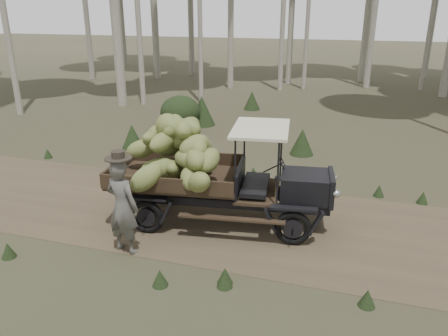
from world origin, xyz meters
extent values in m
plane|color=#473D2B|center=(0.00, 0.00, 0.00)|extent=(120.00, 120.00, 0.00)
cube|color=brown|center=(0.00, 0.00, 0.00)|extent=(70.00, 4.00, 0.01)
cube|color=black|center=(2.56, 0.08, 0.95)|extent=(1.06, 1.02, 0.52)
cube|color=black|center=(3.07, 0.15, 0.95)|extent=(0.22, 0.95, 0.59)
cube|color=black|center=(1.24, -0.11, 1.04)|extent=(0.26, 1.32, 0.52)
cube|color=#38281C|center=(-0.07, -0.29, 0.95)|extent=(2.86, 2.05, 0.08)
cube|color=#38281C|center=(-0.18, 0.56, 1.12)|extent=(2.63, 0.42, 0.30)
cube|color=#38281C|center=(0.05, -1.13, 1.12)|extent=(2.63, 0.42, 0.30)
cube|color=#38281C|center=(-1.38, -0.47, 1.12)|extent=(0.29, 1.69, 0.30)
cube|color=beige|center=(1.65, -0.05, 2.10)|extent=(1.30, 1.74, 0.06)
cube|color=black|center=(0.87, 0.21, 0.59)|extent=(4.32, 0.69, 0.17)
cube|color=black|center=(0.97, -0.51, 0.59)|extent=(4.32, 0.69, 0.17)
torus|color=black|center=(2.26, 0.80, 0.36)|extent=(0.73, 0.23, 0.72)
torus|color=black|center=(2.47, -0.70, 0.36)|extent=(0.73, 0.23, 0.72)
torus|color=black|center=(-0.64, 0.40, 0.36)|extent=(0.73, 0.23, 0.72)
torus|color=black|center=(-0.43, -1.10, 0.36)|extent=(0.73, 0.23, 0.72)
sphere|color=beige|center=(3.09, 0.58, 0.99)|extent=(0.17, 0.17, 0.17)
sphere|color=beige|center=(3.20, -0.26, 0.99)|extent=(0.17, 0.17, 0.17)
ellipsoid|color=olive|center=(-0.53, -0.24, 1.14)|extent=(0.86, 0.74, 0.46)
ellipsoid|color=olive|center=(0.51, -0.67, 1.56)|extent=(0.71, 0.88, 0.45)
ellipsoid|color=olive|center=(0.07, -0.16, 1.81)|extent=(0.86, 0.67, 0.59)
ellipsoid|color=olive|center=(0.11, -0.17, 2.00)|extent=(0.78, 0.55, 0.46)
ellipsoid|color=olive|center=(-0.32, -0.70, 1.24)|extent=(0.87, 0.81, 0.65)
ellipsoid|color=olive|center=(0.27, -0.17, 1.49)|extent=(0.72, 0.80, 0.56)
ellipsoid|color=olive|center=(0.39, -0.47, 1.75)|extent=(0.83, 0.84, 0.62)
ellipsoid|color=olive|center=(-0.17, -0.22, 2.06)|extent=(0.44, 0.77, 0.58)
ellipsoid|color=olive|center=(0.15, 0.06, 1.25)|extent=(0.52, 0.85, 0.61)
ellipsoid|color=olive|center=(-0.42, 0.04, 1.54)|extent=(0.81, 0.80, 0.48)
ellipsoid|color=olive|center=(-0.27, -0.48, 1.80)|extent=(0.56, 0.88, 0.48)
ellipsoid|color=olive|center=(0.12, -0.12, 2.00)|extent=(0.49, 0.88, 0.53)
ellipsoid|color=olive|center=(-0.15, -0.51, 1.19)|extent=(0.70, 0.79, 0.53)
ellipsoid|color=olive|center=(-0.97, -0.14, 1.46)|extent=(0.83, 0.59, 0.56)
ellipsoid|color=olive|center=(-0.53, -0.12, 1.79)|extent=(0.79, 0.57, 0.65)
ellipsoid|color=olive|center=(-0.29, -0.20, 2.06)|extent=(0.82, 0.91, 0.61)
ellipsoid|color=olive|center=(0.34, -0.13, 1.21)|extent=(0.85, 0.81, 0.57)
ellipsoid|color=olive|center=(0.21, 0.25, 1.54)|extent=(0.77, 0.98, 0.71)
ellipsoid|color=olive|center=(0.48, -0.47, 1.74)|extent=(0.63, 0.81, 0.43)
ellipsoid|color=olive|center=(-0.08, -0.17, 1.99)|extent=(0.79, 0.99, 0.74)
ellipsoid|color=olive|center=(-0.09, -0.51, 1.23)|extent=(0.68, 0.84, 0.58)
ellipsoid|color=olive|center=(0.75, -0.61, 1.54)|extent=(0.43, 0.74, 0.60)
ellipsoid|color=olive|center=(-0.59, -0.32, 1.74)|extent=(0.35, 0.85, 0.63)
ellipsoid|color=olive|center=(0.11, -0.31, 2.01)|extent=(0.60, 0.81, 0.47)
ellipsoid|color=olive|center=(0.46, -0.91, 1.23)|extent=(0.64, 0.77, 0.55)
ellipsoid|color=olive|center=(0.30, -0.64, 1.52)|extent=(0.69, 0.57, 0.37)
ellipsoid|color=olive|center=(-0.32, -1.23, 1.27)|extent=(0.86, 0.89, 0.72)
ellipsoid|color=olive|center=(0.71, -1.09, 1.25)|extent=(0.82, 0.84, 0.66)
imported|color=#595751|center=(-0.50, -1.86, 0.92)|extent=(0.74, 0.57, 1.83)
cylinder|color=#2D2720|center=(-0.50, -1.86, 1.86)|extent=(0.58, 0.58, 0.02)
cylinder|color=#2D2720|center=(-0.50, -1.86, 1.92)|extent=(0.29, 0.29, 0.15)
ellipsoid|color=#233319|center=(-3.64, 8.94, 0.27)|extent=(0.65, 0.65, 0.52)
cone|color=#233319|center=(-1.20, 10.83, 0.42)|extent=(0.75, 0.75, 0.83)
ellipsoid|color=#233319|center=(-3.05, 6.91, 0.62)|extent=(1.52, 1.52, 1.22)
cone|color=#233319|center=(-2.40, 7.53, 0.57)|extent=(1.03, 1.03, 1.15)
cone|color=#233319|center=(-3.53, 3.99, 0.40)|extent=(0.71, 0.71, 0.79)
cone|color=#233319|center=(1.86, 4.98, 0.42)|extent=(0.75, 0.75, 0.83)
cone|color=#233319|center=(-2.44, -2.72, 0.15)|extent=(0.27, 0.27, 0.30)
cone|color=#233319|center=(-2.28, 2.97, 0.15)|extent=(0.27, 0.27, 0.30)
cone|color=#233319|center=(-0.09, 2.35, 0.15)|extent=(0.27, 0.27, 0.30)
cone|color=#233319|center=(3.87, -2.21, 0.15)|extent=(0.27, 0.27, 0.30)
cone|color=#233319|center=(0.60, -2.68, 0.15)|extent=(0.27, 0.27, 0.30)
cone|color=#233319|center=(1.61, -2.30, 0.15)|extent=(0.27, 0.27, 0.30)
cone|color=#233319|center=(-5.52, 2.29, 0.15)|extent=(0.27, 0.27, 0.30)
cone|color=#233319|center=(1.63, -2.40, 0.15)|extent=(0.27, 0.27, 0.30)
cone|color=#233319|center=(0.90, 2.56, 0.15)|extent=(0.27, 0.27, 0.30)
cone|color=#233319|center=(5.10, 2.13, 0.15)|extent=(0.27, 0.27, 0.30)
cone|color=#233319|center=(4.13, 2.26, 0.15)|extent=(0.27, 0.27, 0.30)
camera|label=1|loc=(3.44, -8.22, 4.33)|focal=35.00mm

